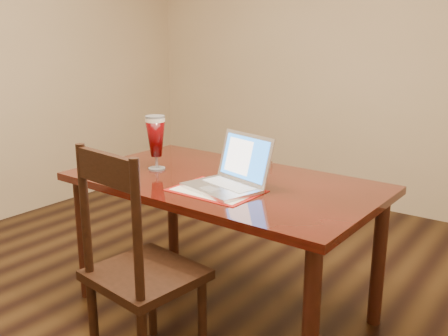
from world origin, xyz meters
The scene contains 3 objects.
ground centered at (0.00, 0.00, 0.00)m, with size 5.00×5.00×0.00m, color black.
dining_table centered at (0.09, 0.31, 0.69)m, with size 1.65×0.96×1.07m.
dining_chair centered at (0.10, -0.33, 0.50)m, with size 0.50×0.48×1.07m.
Camera 1 is at (1.59, -1.74, 1.51)m, focal length 40.00 mm.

